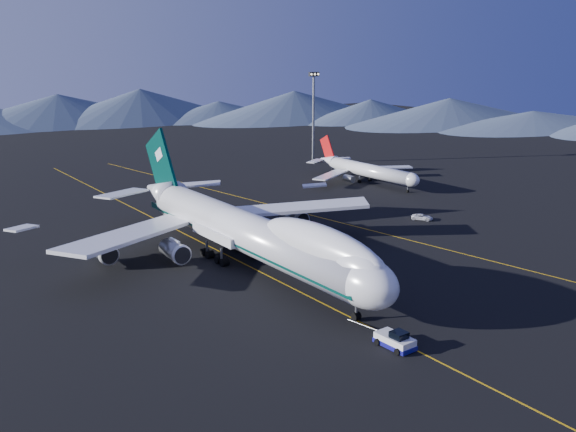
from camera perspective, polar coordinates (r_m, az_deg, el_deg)
ground at (r=104.38m, az=-3.55°, el=-4.45°), size 500.00×500.00×0.00m
taxiway_line_main at (r=104.38m, az=-3.55°, el=-4.44°), size 0.25×220.00×0.01m
taxiway_line_side at (r=129.11m, az=5.48°, el=-0.79°), size 28.08×198.09×0.01m
boeing_747 at (r=102.68m, az=-3.61°, el=-1.37°), size 59.62×72.43×19.37m
pushback_tug at (r=77.64m, az=9.48°, el=-10.95°), size 3.01×5.04×2.15m
second_jet at (r=171.33m, az=6.94°, el=4.08°), size 34.12×38.55×10.97m
service_van at (r=135.03m, az=11.84°, el=-0.10°), size 4.05×4.71×1.20m
floodlight_mast at (r=199.69m, az=2.28°, el=8.74°), size 3.43×2.57×27.78m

